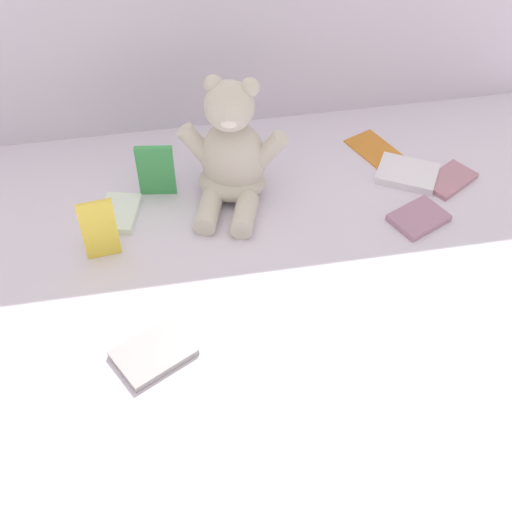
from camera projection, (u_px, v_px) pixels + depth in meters
name	position (u px, v px, depth m)	size (l,w,h in m)	color
ground_plane	(247.00, 255.00, 1.39)	(3.20, 3.20, 0.00)	silver
teddy_bear	(232.00, 156.00, 1.44)	(0.24, 0.24, 0.29)	beige
book_case_0	(374.00, 148.00, 1.62)	(0.08, 0.13, 0.01)	orange
book_case_1	(407.00, 174.00, 1.55)	(0.10, 0.13, 0.02)	white
book_case_2	(419.00, 218.00, 1.45)	(0.08, 0.11, 0.01)	#A87793
book_case_3	(449.00, 180.00, 1.54)	(0.07, 0.12, 0.01)	#B67A8C
book_case_4	(119.00, 213.00, 1.46)	(0.08, 0.11, 0.02)	white
book_case_5	(156.00, 171.00, 1.47)	(0.08, 0.01, 0.13)	green
book_case_6	(99.00, 229.00, 1.34)	(0.07, 0.01, 0.14)	yellow
book_case_7	(153.00, 353.00, 1.21)	(0.10, 0.13, 0.01)	gray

